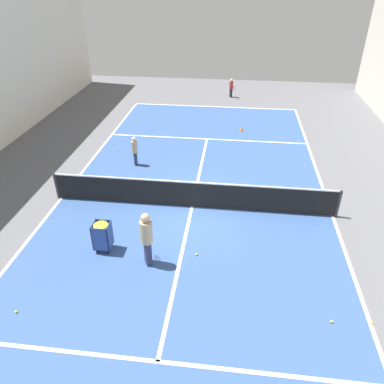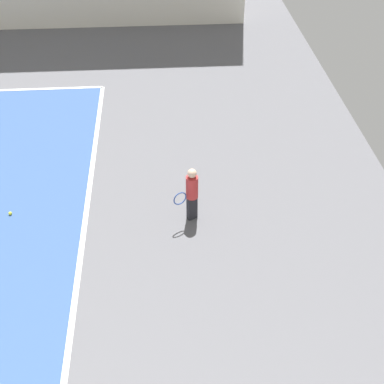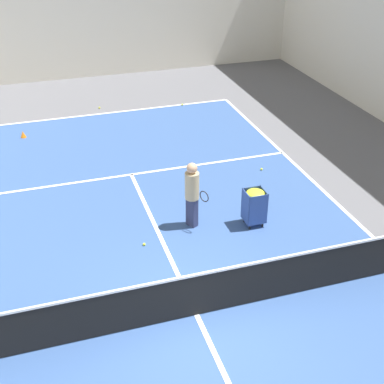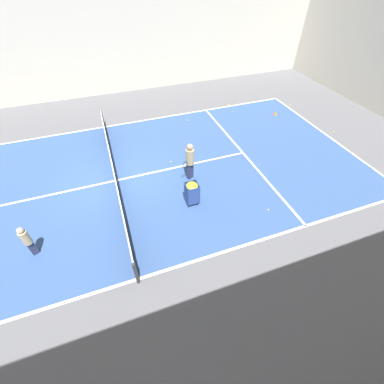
% 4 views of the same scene
% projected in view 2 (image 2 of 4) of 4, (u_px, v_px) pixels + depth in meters
% --- Properties ---
extents(line_baseline_near, '(9.69, 0.10, 0.00)m').
position_uv_depth(line_baseline_near, '(89.00, 193.00, 11.28)').
color(line_baseline_near, white).
rests_on(line_baseline_near, ground).
extents(player_near_baseline, '(0.42, 0.53, 1.19)m').
position_uv_depth(player_near_baseline, '(191.00, 191.00, 10.24)').
color(player_near_baseline, black).
rests_on(player_near_baseline, ground).
extents(tennis_ball_0, '(0.07, 0.07, 0.07)m').
position_uv_depth(tennis_ball_0, '(10.00, 213.00, 10.72)').
color(tennis_ball_0, yellow).
rests_on(tennis_ball_0, ground).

